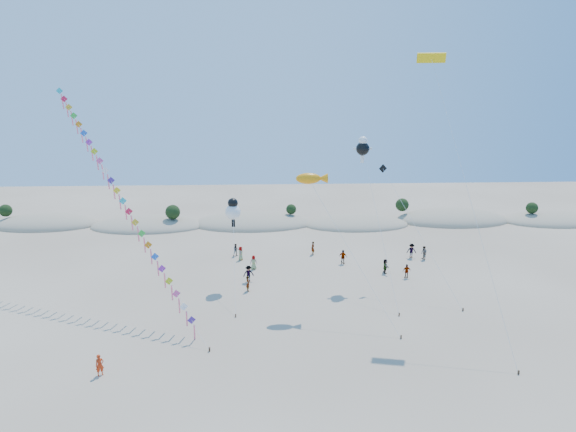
{
  "coord_description": "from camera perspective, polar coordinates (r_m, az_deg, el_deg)",
  "views": [
    {
      "loc": [
        1.91,
        -27.75,
        19.43
      ],
      "look_at": [
        3.96,
        14.0,
        9.0
      ],
      "focal_mm": 30.0,
      "sensor_mm": 36.0,
      "label": 1
    }
  ],
  "objects": [
    {
      "name": "cartoon_kite_low",
      "position": [
        50.0,
        -6.54,
        0.69
      ],
      "size": [
        1.58,
        9.23,
        9.28
      ],
      "color": "#3F2D1E",
      "rests_on": "ground"
    },
    {
      "name": "dark_kite",
      "position": [
        50.26,
        13.72,
        0.93
      ],
      "size": [
        6.36,
        9.51,
        12.51
      ],
      "color": "#3F2D1E",
      "rests_on": "ground"
    },
    {
      "name": "parafoil_kite",
      "position": [
        45.4,
        16.76,
        17.03
      ],
      "size": [
        4.8,
        13.74,
        23.11
      ],
      "color": "#3F2D1E",
      "rests_on": "ground"
    },
    {
      "name": "kite_train",
      "position": [
        47.45,
        -19.54,
        2.66
      ],
      "size": [
        17.71,
        19.41,
        20.71
      ],
      "color": "#3F2D1E",
      "rests_on": "ground"
    },
    {
      "name": "ground",
      "position": [
        33.93,
        -5.92,
        -21.0
      ],
      "size": [
        160.0,
        160.0,
        0.0
      ],
      "primitive_type": "plane",
      "color": "gray",
      "rests_on": "ground"
    },
    {
      "name": "flyer_foreground",
      "position": [
        38.32,
        -21.42,
        -16.13
      ],
      "size": [
        0.7,
        0.63,
        1.6
      ],
      "primitive_type": "imported",
      "rotation": [
        0.0,
        0.0,
        0.53
      ],
      "color": "red",
      "rests_on": "ground"
    },
    {
      "name": "cartoon_kite_high",
      "position": [
        51.98,
        8.86,
        8.03
      ],
      "size": [
        2.73,
        11.73,
        15.35
      ],
      "color": "#3F2D1E",
      "rests_on": "ground"
    },
    {
      "name": "fish_kite",
      "position": [
        44.71,
        2.87,
        4.43
      ],
      "size": [
        8.27,
        8.92,
        12.55
      ],
      "color": "#3F2D1E",
      "rests_on": "ground"
    },
    {
      "name": "dune_ridge",
      "position": [
        75.41,
        -3.37,
        -0.86
      ],
      "size": [
        145.3,
        11.49,
        5.57
      ],
      "color": "gray",
      "rests_on": "ground"
    },
    {
      "name": "beachgoers",
      "position": [
        56.59,
        4.83,
        -5.21
      ],
      "size": [
        23.85,
        12.02,
        1.82
      ],
      "color": "slate",
      "rests_on": "ground"
    }
  ]
}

